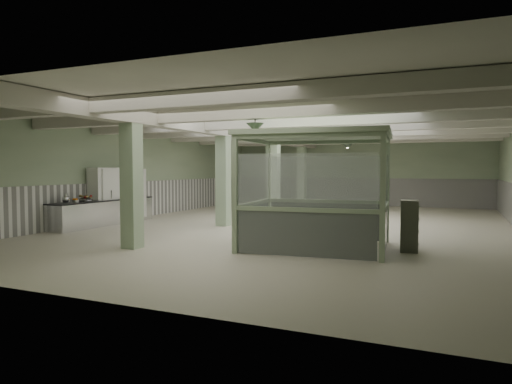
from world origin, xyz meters
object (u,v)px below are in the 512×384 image
at_px(guard_booth, 316,172).
at_px(filing_cabinet, 409,226).
at_px(prep_counter, 104,212).
at_px(walkin_cooler, 114,197).

distance_m(guard_booth, filing_cabinet, 2.64).
xyz_separation_m(prep_counter, filing_cabinet, (10.58, -1.10, 0.17)).
bearing_deg(filing_cabinet, walkin_cooler, 164.38).
distance_m(walkin_cooler, guard_booth, 8.73).
relative_size(guard_booth, filing_cabinet, 3.12).
relative_size(walkin_cooler, filing_cabinet, 1.67).
height_order(guard_booth, filing_cabinet, guard_booth).
bearing_deg(prep_counter, guard_booth, -10.13).
height_order(prep_counter, filing_cabinet, filing_cabinet).
height_order(prep_counter, guard_booth, guard_booth).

